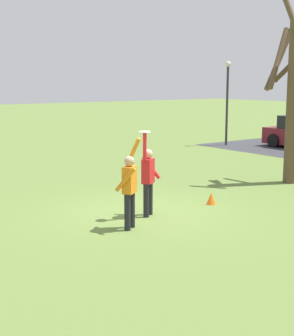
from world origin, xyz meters
TOP-DOWN VIEW (x-y plane):
  - ground_plane at (0.00, 0.00)m, footprint 120.00×120.00m
  - person_catcher at (0.28, 0.02)m, footprint 0.53×0.59m
  - person_defender at (0.93, -0.96)m, footprint 0.62×0.66m
  - frisbee_disc at (0.40, -0.16)m, footprint 0.27×0.27m
  - bare_tree_tall at (-0.39, 6.23)m, footprint 1.53×1.97m
  - lamppost_by_lot at (-8.55, 11.45)m, footprint 0.28×0.28m
  - field_cone_orange at (0.34, 2.08)m, footprint 0.26×0.26m

SIDE VIEW (x-z plane):
  - ground_plane at x=0.00m, z-range 0.00..0.00m
  - field_cone_orange at x=0.34m, z-range 0.00..0.32m
  - person_defender at x=0.93m, z-range -0.04..2.00m
  - person_catcher at x=0.28m, z-range -0.06..2.02m
  - frisbee_disc at x=0.40m, z-range 2.08..2.10m
  - lamppost_by_lot at x=-8.55m, z-range 0.46..4.72m
  - bare_tree_tall at x=-0.39m, z-range -0.07..5.77m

